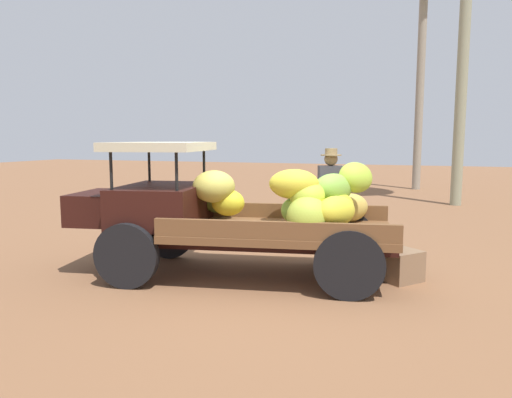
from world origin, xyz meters
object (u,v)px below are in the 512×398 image
truck (229,210)px  wooden_crate (399,265)px  loose_banana_bunch (282,236)px  farmer (330,194)px

truck → wooden_crate: truck is taller
wooden_crate → truck: bearing=12.8°
truck → loose_banana_bunch: size_ratio=8.75×
truck → farmer: bearing=-132.5°
farmer → loose_banana_bunch: (0.88, -0.20, -0.80)m
truck → farmer: 2.05m
loose_banana_bunch → truck: bearing=83.1°
wooden_crate → loose_banana_bunch: wooden_crate is taller
truck → loose_banana_bunch: truck is taller
farmer → wooden_crate: bearing=24.2°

